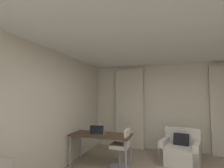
{
  "coord_description": "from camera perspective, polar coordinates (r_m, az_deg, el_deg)",
  "views": [
    {
      "loc": [
        -0.22,
        -2.53,
        1.64
      ],
      "look_at": [
        -1.43,
        1.27,
        1.91
      ],
      "focal_mm": 27.56,
      "sensor_mm": 36.0,
      "label": 1
    }
  ],
  "objects": [
    {
      "name": "wall_window",
      "position": [
        5.58,
        20.1,
        -7.16
      ],
      "size": [
        5.12,
        0.06,
        2.6
      ],
      "color": "beige",
      "rests_on": "ground"
    },
    {
      "name": "desk",
      "position": [
        4.27,
        -3.74,
        -17.0
      ],
      "size": [
        1.43,
        0.61,
        0.73
      ],
      "color": "#4C3828",
      "rests_on": "ground"
    },
    {
      "name": "desk_chair",
      "position": [
        4.18,
        3.21,
        -21.23
      ],
      "size": [
        0.48,
        0.48,
        0.88
      ],
      "color": "gray",
      "rests_on": "ground"
    },
    {
      "name": "curtain_left_panel",
      "position": [
        5.57,
        5.75,
        -7.9
      ],
      "size": [
        0.9,
        0.06,
        2.5
      ],
      "color": "beige",
      "rests_on": "ground"
    },
    {
      "name": "wall_left",
      "position": [
        3.45,
        -24.87,
        -9.17
      ],
      "size": [
        0.06,
        6.12,
        2.6
      ],
      "color": "beige",
      "rests_on": "ground"
    },
    {
      "name": "ceiling",
      "position": [
        2.73,
        22.11,
        17.71
      ],
      "size": [
        5.12,
        6.12,
        0.06
      ],
      "primitive_type": "cube",
      "color": "white",
      "rests_on": "wall_left"
    },
    {
      "name": "armchair",
      "position": [
        4.83,
        21.88,
        -20.07
      ],
      "size": [
        1.04,
        1.02,
        0.81
      ],
      "color": "silver",
      "rests_on": "ground"
    },
    {
      "name": "laptop",
      "position": [
        4.19,
        -4.86,
        -15.72
      ],
      "size": [
        0.35,
        0.29,
        0.22
      ],
      "color": "#ADADB2",
      "rests_on": "desk"
    }
  ]
}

